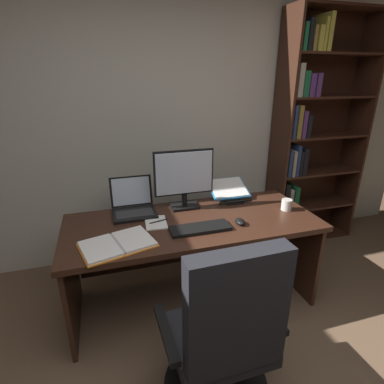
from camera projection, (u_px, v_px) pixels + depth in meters
The scene contains 13 objects.
wall_back at pixel (164, 124), 2.82m from camera, with size 5.64×0.12×2.58m, color beige.
desk at pixel (190, 237), 2.37m from camera, with size 1.84×0.77×0.71m.
bookshelf at pixel (310, 134), 3.05m from camera, with size 0.94×0.33×2.28m.
office_chair at pixel (224, 343), 1.54m from camera, with size 0.62×0.60×1.04m.
monitor at pixel (184, 179), 2.38m from camera, with size 0.48×0.16×0.47m.
laptop at pixel (133, 206), 2.34m from camera, with size 0.33×0.31×0.26m.
keyboard at pixel (200, 228), 2.09m from camera, with size 0.42×0.15×0.02m, color black.
computer_mouse at pixel (240, 222), 2.17m from camera, with size 0.06×0.10×0.04m, color black.
reading_stand_with_book at pixel (229, 190), 2.62m from camera, with size 0.33×0.30×0.14m.
open_binder at pixel (118, 244), 1.89m from camera, with size 0.50×0.40×0.02m.
notepad at pixel (156, 223), 2.18m from camera, with size 0.15×0.21×0.01m, color white.
pen at pixel (159, 221), 2.19m from camera, with size 0.01×0.01×0.14m, color black.
coffee_mug at pixel (287, 205), 2.39m from camera, with size 0.08×0.08×0.09m, color silver.
Camera 1 is at (-0.58, -0.59, 1.71)m, focal length 28.37 mm.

